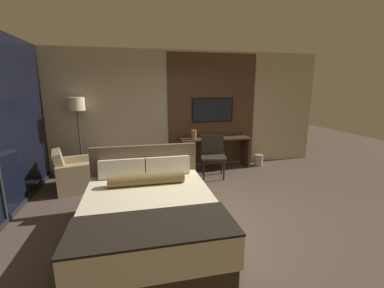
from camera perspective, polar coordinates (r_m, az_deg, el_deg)
The scene contains 11 objects.
ground_plane at distance 4.20m, azimuth 3.80°, elevation -15.31°, with size 16.00×16.00×0.00m, color #4C3D33.
wall_back_tv_panel at distance 6.28m, azimuth -1.86°, elevation 7.46°, with size 7.20×0.09×2.80m.
bed at distance 3.52m, azimuth -9.42°, elevation -15.14°, with size 1.69×2.14×1.04m.
desk at distance 6.34m, azimuth 4.99°, elevation -0.72°, with size 1.71×0.50×0.75m.
tv at distance 6.38m, azimuth 4.60°, elevation 7.54°, with size 1.03×0.04×0.58m.
desk_chair at distance 5.73m, azimuth 4.66°, elevation -1.86°, with size 0.63×0.63×0.90m.
armchair_by_window at distance 5.58m, azimuth -24.13°, elevation -6.25°, with size 0.99×1.02×0.79m.
floor_lamp at distance 6.03m, azimuth -24.18°, elevation 6.82°, with size 0.34×0.34×1.75m.
vase_tall at distance 6.03m, azimuth 0.40°, elevation 2.10°, with size 0.13×0.13×0.22m.
book at distance 6.20m, azimuth 3.25°, elevation 1.48°, with size 0.23×0.16×0.03m.
waste_bin at distance 6.75m, azimuth 14.58°, elevation -3.47°, with size 0.22×0.22×0.28m.
Camera 1 is at (-1.08, -3.55, 1.96)m, focal length 24.00 mm.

